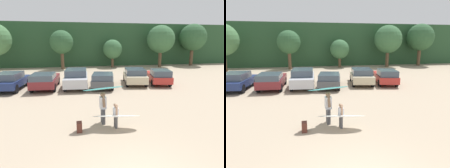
{
  "view_description": "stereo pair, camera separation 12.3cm",
  "coord_description": "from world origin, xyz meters",
  "views": [
    {
      "loc": [
        -1.67,
        -4.35,
        3.96
      ],
      "look_at": [
        0.77,
        7.98,
        1.23
      ],
      "focal_mm": 31.28,
      "sensor_mm": 36.0,
      "label": 1
    },
    {
      "loc": [
        -1.55,
        -4.37,
        3.96
      ],
      "look_at": [
        0.77,
        7.98,
        1.23
      ],
      "focal_mm": 31.28,
      "sensor_mm": 36.0,
      "label": 2
    }
  ],
  "objects": [
    {
      "name": "parked_car_dark_gray",
      "position": [
        0.84,
        12.38,
        0.73
      ],
      "size": [
        2.62,
        4.54,
        1.33
      ],
      "rotation": [
        0.0,
        0.0,
        1.38
      ],
      "color": "#4C4F54",
      "rests_on": "ground_plane"
    },
    {
      "name": "parked_car_silver",
      "position": [
        -1.46,
        12.96,
        0.85
      ],
      "size": [
        2.23,
        4.87,
        1.63
      ],
      "rotation": [
        0.0,
        0.0,
        1.51
      ],
      "color": "silver",
      "rests_on": "ground_plane"
    },
    {
      "name": "person_child",
      "position": [
        0.17,
        4.03,
        0.65
      ],
      "size": [
        0.22,
        0.5,
        1.16
      ],
      "rotation": [
        0.0,
        0.0,
        3.18
      ],
      "color": "#4C4C51",
      "rests_on": "ground_plane"
    },
    {
      "name": "parked_car_navy",
      "position": [
        -6.89,
        12.94,
        0.8
      ],
      "size": [
        2.33,
        4.38,
        1.48
      ],
      "rotation": [
        0.0,
        0.0,
        1.47
      ],
      "color": "navy",
      "rests_on": "ground_plane"
    },
    {
      "name": "surfboard_white",
      "position": [
        0.17,
        3.9,
        0.61
      ],
      "size": [
        2.28,
        0.97,
        0.27
      ],
      "rotation": [
        0.0,
        0.0,
        2.98
      ],
      "color": "white"
    },
    {
      "name": "tree_center_right",
      "position": [
        11.99,
        24.99,
        4.33
      ],
      "size": [
        4.31,
        4.31,
        6.5
      ],
      "color": "brown",
      "rests_on": "ground_plane"
    },
    {
      "name": "tree_far_right",
      "position": [
        -3.22,
        25.06,
        3.87
      ],
      "size": [
        3.33,
        3.33,
        5.58
      ],
      "color": "brown",
      "rests_on": "ground_plane"
    },
    {
      "name": "parked_car_champagne",
      "position": [
        4.03,
        13.23,
        0.8
      ],
      "size": [
        2.62,
        4.51,
        1.48
      ],
      "rotation": [
        0.0,
        0.0,
        1.39
      ],
      "color": "beige",
      "rests_on": "ground_plane"
    },
    {
      "name": "backpack_dropped",
      "position": [
        -1.53,
        3.9,
        0.22
      ],
      "size": [
        0.24,
        0.34,
        0.45
      ],
      "color": "#592D23",
      "rests_on": "ground_plane"
    },
    {
      "name": "parked_car_maroon",
      "position": [
        -4.09,
        12.76,
        0.77
      ],
      "size": [
        2.12,
        4.41,
        1.42
      ],
      "rotation": [
        0.0,
        0.0,
        1.53
      ],
      "color": "maroon",
      "rests_on": "ground_plane"
    },
    {
      "name": "person_adult",
      "position": [
        -0.34,
        4.64,
        0.91
      ],
      "size": [
        0.31,
        0.78,
        1.61
      ],
      "rotation": [
        0.0,
        0.0,
        3.18
      ],
      "color": "#4C4C51",
      "rests_on": "ground_plane"
    },
    {
      "name": "tree_center",
      "position": [
        4.39,
        25.84,
        2.8
      ],
      "size": [
        2.97,
        2.97,
        4.3
      ],
      "color": "brown",
      "rests_on": "ground_plane"
    },
    {
      "name": "surfboard_teal",
      "position": [
        -0.32,
        4.53,
        1.79
      ],
      "size": [
        2.14,
        1.1,
        0.18
      ],
      "rotation": [
        0.0,
        0.0,
        3.41
      ],
      "color": "teal"
    },
    {
      "name": "hillside_ridge",
      "position": [
        0.0,
        33.65,
        3.47
      ],
      "size": [
        108.0,
        12.0,
        6.93
      ],
      "primitive_type": "cube",
      "color": "#284C2D",
      "rests_on": "ground_plane"
    },
    {
      "name": "tree_far_left",
      "position": [
        18.03,
        25.72,
        4.64
      ],
      "size": [
        4.38,
        4.38,
        6.87
      ],
      "color": "brown",
      "rests_on": "ground_plane"
    },
    {
      "name": "parked_car_red",
      "position": [
        6.3,
        12.83,
        0.75
      ],
      "size": [
        2.63,
        4.75,
        1.44
      ],
      "rotation": [
        0.0,
        0.0,
        1.36
      ],
      "color": "#B72D28",
      "rests_on": "ground_plane"
    }
  ]
}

